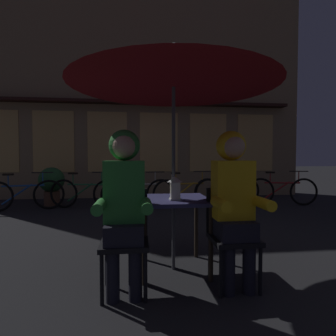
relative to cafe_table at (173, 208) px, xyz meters
name	(u,v)px	position (x,y,z in m)	size (l,w,h in m)	color
ground_plane	(173,269)	(0.00, 0.00, -0.64)	(60.00, 60.00, 0.00)	#232326
cafe_table	(173,208)	(0.00, 0.00, 0.00)	(0.72, 0.72, 0.74)	navy
patio_umbrella	(174,68)	(0.00, 0.00, 1.42)	(2.10, 2.10, 2.31)	#4C4C51
lantern	(175,188)	(0.00, -0.12, 0.22)	(0.11, 0.11, 0.23)	white
chair_left	(125,234)	(-0.48, -0.37, -0.15)	(0.40, 0.40, 0.87)	black
chair_right	(231,231)	(0.48, -0.37, -0.15)	(0.40, 0.40, 0.87)	black
person_left_hooded	(124,194)	(-0.48, -0.43, 0.21)	(0.45, 0.56, 1.40)	black
person_right_hooded	(234,193)	(0.48, -0.43, 0.21)	(0.45, 0.56, 1.40)	black
shopfront_building	(133,92)	(-0.45, 5.40, 2.45)	(10.00, 0.93, 6.20)	#937A56
bicycle_nearest	(23,195)	(-2.82, 3.42, -0.29)	(1.65, 0.40, 0.84)	black
bicycle_second	(85,193)	(-1.53, 3.54, -0.29)	(1.65, 0.42, 0.84)	black
bicycle_third	(138,193)	(-0.34, 3.40, -0.29)	(1.67, 0.26, 0.84)	black
bicycle_fourth	(187,192)	(0.80, 3.46, -0.29)	(1.66, 0.37, 0.84)	black
bicycle_fifth	(228,191)	(1.83, 3.55, -0.29)	(1.68, 0.23, 0.84)	black
bicycle_furthest	(282,191)	(3.12, 3.40, -0.29)	(1.66, 0.34, 0.84)	black
potted_plant	(52,183)	(-2.41, 4.04, -0.09)	(0.60, 0.60, 0.92)	brown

